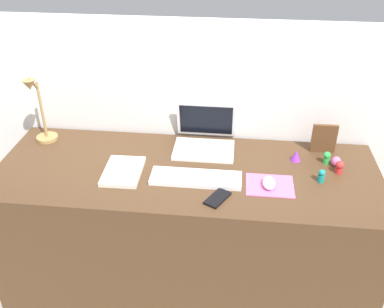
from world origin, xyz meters
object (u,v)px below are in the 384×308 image
(toy_figurine_pink, at_px, (336,161))
(toy_figurine_red, at_px, (340,167))
(desk_lamp, at_px, (39,112))
(mouse, at_px, (269,183))
(toy_figurine_teal, at_px, (321,176))
(toy_figurine_green, at_px, (327,157))
(keyboard, at_px, (196,178))
(notebook_pad, at_px, (123,171))
(laptop, at_px, (205,136))
(cell_phone, at_px, (217,198))
(picture_frame, at_px, (324,139))
(toy_figurine_purple, at_px, (296,156))

(toy_figurine_pink, bearing_deg, toy_figurine_red, -85.70)
(desk_lamp, bearing_deg, mouse, -13.40)
(toy_figurine_teal, distance_m, toy_figurine_green, 0.17)
(keyboard, bearing_deg, toy_figurine_green, 19.05)
(notebook_pad, relative_size, toy_figurine_teal, 3.86)
(laptop, height_order, toy_figurine_green, laptop)
(cell_phone, distance_m, picture_frame, 0.67)
(picture_frame, relative_size, toy_figurine_teal, 2.41)
(laptop, relative_size, cell_phone, 2.34)
(notebook_pad, distance_m, toy_figurine_red, 1.00)
(mouse, height_order, notebook_pad, mouse)
(picture_frame, distance_m, toy_figurine_pink, 0.14)
(picture_frame, bearing_deg, toy_figurine_purple, -145.04)
(laptop, bearing_deg, toy_figurine_red, -15.88)
(mouse, bearing_deg, laptop, 133.50)
(mouse, height_order, desk_lamp, desk_lamp)
(desk_lamp, bearing_deg, toy_figurine_green, -1.83)
(toy_figurine_green, bearing_deg, laptop, 170.17)
(notebook_pad, bearing_deg, picture_frame, 16.29)
(desk_lamp, distance_m, toy_figurine_green, 1.42)
(mouse, bearing_deg, keyboard, 177.03)
(toy_figurine_red, relative_size, toy_figurine_pink, 1.27)
(toy_figurine_pink, bearing_deg, notebook_pad, -170.14)
(laptop, bearing_deg, picture_frame, 0.36)
(keyboard, xyz_separation_m, toy_figurine_pink, (0.65, 0.19, 0.01))
(picture_frame, bearing_deg, laptop, -179.64)
(toy_figurine_purple, bearing_deg, toy_figurine_red, -25.13)
(keyboard, distance_m, toy_figurine_purple, 0.51)
(notebook_pad, height_order, toy_figurine_red, toy_figurine_red)
(laptop, height_order, toy_figurine_purple, laptop)
(laptop, distance_m, toy_figurine_teal, 0.60)
(toy_figurine_pink, bearing_deg, toy_figurine_purple, 171.09)
(mouse, height_order, toy_figurine_purple, toy_figurine_purple)
(notebook_pad, bearing_deg, mouse, -4.23)
(toy_figurine_red, bearing_deg, mouse, -155.75)
(picture_frame, distance_m, toy_figurine_red, 0.20)
(laptop, distance_m, toy_figurine_green, 0.60)
(keyboard, xyz_separation_m, notebook_pad, (-0.34, 0.02, 0.00))
(cell_phone, relative_size, notebook_pad, 0.53)
(desk_lamp, height_order, notebook_pad, desk_lamp)
(laptop, height_order, toy_figurine_teal, laptop)
(desk_lamp, relative_size, toy_figurine_teal, 5.94)
(keyboard, xyz_separation_m, picture_frame, (0.60, 0.31, 0.06))
(picture_frame, bearing_deg, notebook_pad, -162.48)
(cell_phone, xyz_separation_m, picture_frame, (0.49, 0.45, 0.07))
(toy_figurine_purple, bearing_deg, picture_frame, 34.96)
(toy_figurine_teal, bearing_deg, toy_figurine_pink, 57.76)
(toy_figurine_purple, bearing_deg, notebook_pad, -165.99)
(toy_figurine_red, height_order, toy_figurine_pink, toy_figurine_red)
(picture_frame, bearing_deg, desk_lamp, -177.53)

